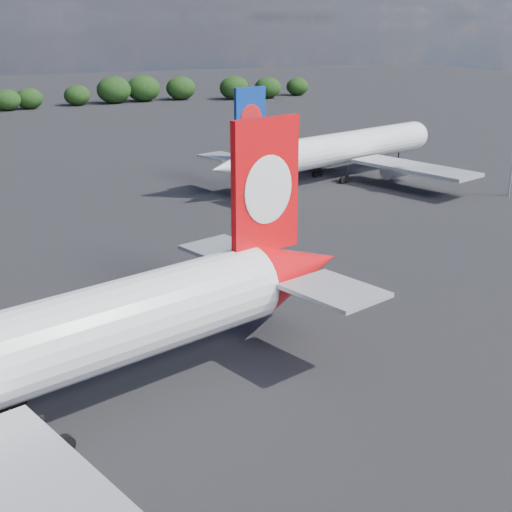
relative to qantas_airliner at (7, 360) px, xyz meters
name	(u,v)px	position (x,y,z in m)	size (l,w,h in m)	color
qantas_airliner	(7,360)	(0.00, 0.00, 0.00)	(53.49, 51.30, 17.77)	white
china_southern_airliner	(335,150)	(55.33, 55.99, -0.69)	(46.60, 44.70, 15.49)	white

